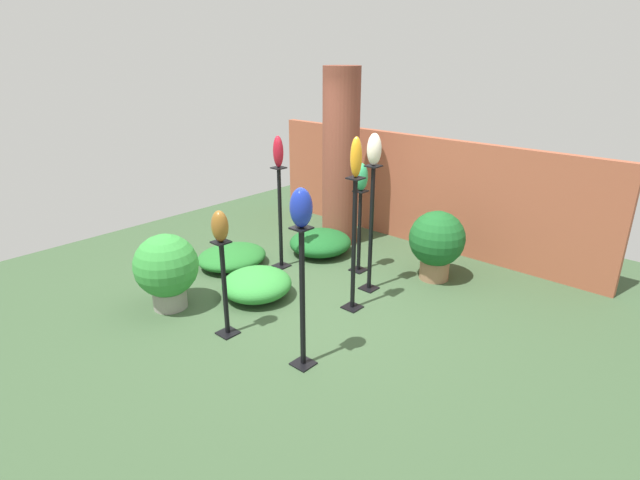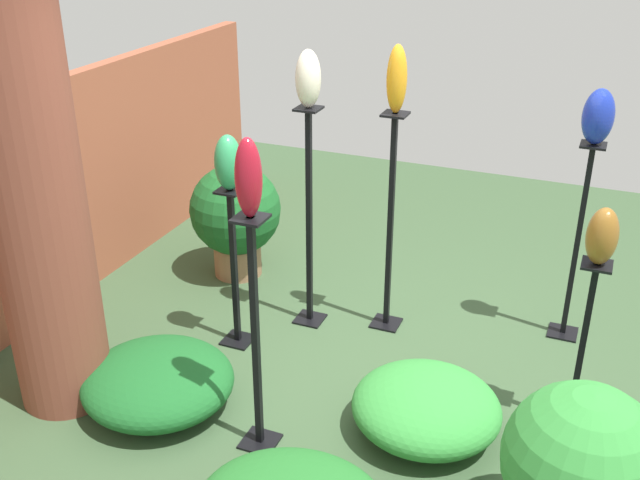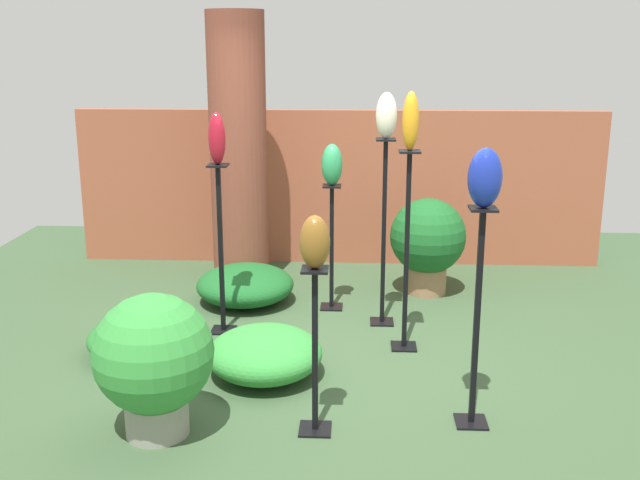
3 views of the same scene
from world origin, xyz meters
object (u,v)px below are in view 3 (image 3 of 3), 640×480
art_vase_ruby (217,139)px  potted_plant_near_pillar (428,240)px  pedestal_jade (332,253)px  pedestal_amber (406,259)px  art_vase_bronze (315,242)px  pedestal_ruby (221,256)px  pedestal_cobalt (476,328)px  brick_pillar (238,152)px  pedestal_bronze (315,359)px  pedestal_ivory (384,240)px  art_vase_cobalt (485,178)px  art_vase_jade (332,165)px  potted_plant_mid_left (154,358)px  art_vase_amber (411,121)px  art_vase_ivory (386,115)px

art_vase_ruby → potted_plant_near_pillar: bearing=31.4°
pedestal_jade → pedestal_amber: (0.61, -0.89, 0.21)m
art_vase_bronze → potted_plant_near_pillar: art_vase_bronze is taller
potted_plant_near_pillar → pedestal_ruby: bearing=-148.6°
pedestal_cobalt → potted_plant_near_pillar: size_ratio=1.52×
brick_pillar → pedestal_bronze: (0.91, -2.92, -0.84)m
brick_pillar → pedestal_bronze: brick_pillar is taller
brick_pillar → pedestal_ivory: brick_pillar is taller
art_vase_cobalt → art_vase_bronze: (-0.99, -0.14, -0.36)m
brick_pillar → pedestal_ruby: (0.04, -1.31, -0.67)m
pedestal_ivory → art_vase_jade: size_ratio=4.40×
pedestal_jade → art_vase_bronze: (-0.02, -2.22, 0.70)m
pedestal_cobalt → potted_plant_mid_left: pedestal_cobalt is taller
brick_pillar → art_vase_cobalt: bearing=-55.8°
art_vase_bronze → pedestal_jade: bearing=89.4°
pedestal_amber → art_vase_amber: 1.06m
pedestal_jade → pedestal_ivory: bearing=-38.3°
pedestal_ruby → pedestal_amber: bearing=-10.4°
art_vase_cobalt → art_vase_bronze: bearing=-171.8°
brick_pillar → pedestal_jade: size_ratio=2.32×
art_vase_cobalt → pedestal_amber: bearing=106.7°
pedestal_jade → art_vase_ivory: bearing=-38.3°
art_vase_amber → pedestal_cobalt: bearing=-73.3°
pedestal_cobalt → art_vase_bronze: 1.15m
art_vase_ruby → pedestal_cobalt: bearing=-38.5°
pedestal_cobalt → pedestal_amber: bearing=106.7°
art_vase_jade → art_vase_ruby: bearing=-145.2°
art_vase_ruby → potted_plant_mid_left: bearing=-93.7°
art_vase_ruby → art_vase_cobalt: (1.85, -1.47, -0.03)m
pedestal_bronze → pedestal_ruby: bearing=118.1°
pedestal_ivory → art_vase_cobalt: bearing=-73.4°
pedestal_bronze → art_vase_ruby: (-0.86, 1.61, 1.13)m
pedestal_bronze → art_vase_bronze: bearing=90.0°
art_vase_jade → potted_plant_near_pillar: 1.29m
art_vase_ivory → art_vase_cobalt: size_ratio=1.05×
art_vase_ruby → pedestal_ivory: bearing=11.0°
potted_plant_mid_left → art_vase_cobalt: bearing=6.6°
art_vase_cobalt → art_vase_amber: art_vase_amber is taller
pedestal_ruby → art_vase_amber: art_vase_amber is taller
potted_plant_mid_left → pedestal_cobalt: bearing=6.6°
art_vase_amber → potted_plant_near_pillar: (0.29, 1.36, -1.26)m
art_vase_ivory → art_vase_amber: (0.16, -0.53, 0.01)m
pedestal_jade → brick_pillar: bearing=143.0°
pedestal_jade → art_vase_bronze: bearing=-90.6°
pedestal_ivory → art_vase_ruby: size_ratio=3.89×
art_vase_amber → potted_plant_mid_left: (-1.60, -1.42, -1.28)m
pedestal_ruby → potted_plant_mid_left: 1.71m
pedestal_cobalt → pedestal_amber: size_ratio=0.90×
pedestal_amber → art_vase_bronze: (-0.63, -1.34, 0.49)m
pedestal_ruby → art_vase_cobalt: 2.54m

